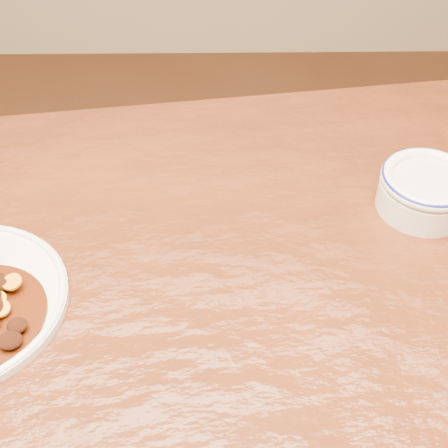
{
  "coord_description": "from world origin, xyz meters",
  "views": [
    {
      "loc": [
        0.05,
        -0.38,
        1.28
      ],
      "look_at": [
        0.06,
        0.16,
        0.77
      ],
      "focal_mm": 50.0,
      "sensor_mm": 36.0,
      "label": 1
    }
  ],
  "objects": [
    {
      "name": "dip_bowl",
      "position": [
        0.31,
        0.21,
        0.78
      ],
      "size": [
        0.12,
        0.12,
        0.05
      ],
      "rotation": [
        0.0,
        0.0,
        -0.4
      ],
      "color": "silver",
      "rests_on": "dining_table"
    },
    {
      "name": "dining_table",
      "position": [
        0.0,
        0.0,
        0.67
      ],
      "size": [
        1.61,
        1.09,
        0.75
      ],
      "rotation": [
        0.0,
        0.0,
        0.13
      ],
      "color": "#5A240F",
      "rests_on": "ground"
    }
  ]
}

